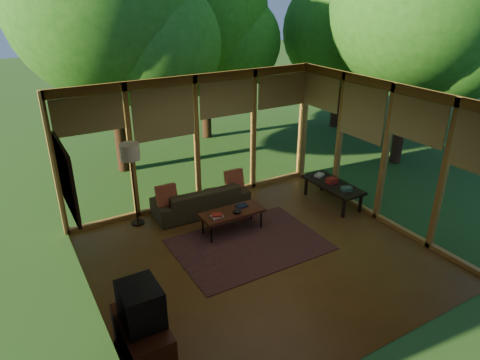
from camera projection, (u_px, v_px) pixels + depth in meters
floor at (262, 256)px, 7.36m from camera, size 5.50×5.50×0.00m
ceiling at (265, 102)px, 6.26m from camera, size 5.50×5.50×0.00m
wall_left at (86, 230)px, 5.54m from camera, size 0.04×5.00×2.70m
wall_front at (384, 265)px, 4.84m from camera, size 5.50×0.04×2.70m
window_wall_back at (197, 141)px, 8.78m from camera, size 5.50×0.12×2.70m
window_wall_right at (385, 154)px, 8.08m from camera, size 0.12×5.00×2.70m
exterior_lawn at (320, 103)px, 17.36m from camera, size 40.00×40.00×0.00m
tree_nw at (104, 3)px, 9.35m from camera, size 4.29×4.29×6.08m
tree_ne at (202, 13)px, 11.95m from camera, size 3.74×3.74×5.47m
tree_se at (416, 8)px, 9.80m from camera, size 3.94×3.94×5.79m
tree_far at (339, 30)px, 13.07m from camera, size 3.42×3.42×4.77m
rug at (249, 244)px, 7.69m from camera, size 2.61×1.85×0.01m
sofa at (201, 199)px, 8.74m from camera, size 1.97×0.82×0.57m
pillow_left at (166, 195)px, 8.23m from camera, size 0.40×0.21×0.41m
pillow_right at (234, 179)px, 8.92m from camera, size 0.39×0.21×0.41m
ct_book_lower at (217, 216)px, 7.75m from camera, size 0.21×0.16×0.03m
ct_book_upper at (217, 215)px, 7.74m from camera, size 0.23×0.20×0.03m
ct_book_side at (242, 206)px, 8.13m from camera, size 0.21×0.16×0.03m
ct_bowl at (237, 211)px, 7.89m from camera, size 0.16×0.16×0.07m
media_cabinet at (143, 341)px, 5.19m from camera, size 0.50×1.00×0.60m
television at (141, 305)px, 4.97m from camera, size 0.45×0.55×0.50m
console_book_a at (347, 189)px, 8.69m from camera, size 0.24×0.20×0.07m
console_book_b at (332, 181)px, 9.04m from camera, size 0.23×0.17×0.10m
console_book_c at (319, 175)px, 9.36m from camera, size 0.24×0.21×0.05m
floor_lamp at (130, 156)px, 7.83m from camera, size 0.36×0.36×1.65m
coffee_table at (232, 213)px, 7.97m from camera, size 1.20×0.50×0.43m
side_console at (333, 185)px, 9.04m from camera, size 0.60×1.40×0.46m
wall_painting at (66, 178)px, 6.58m from camera, size 0.06×1.35×1.15m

